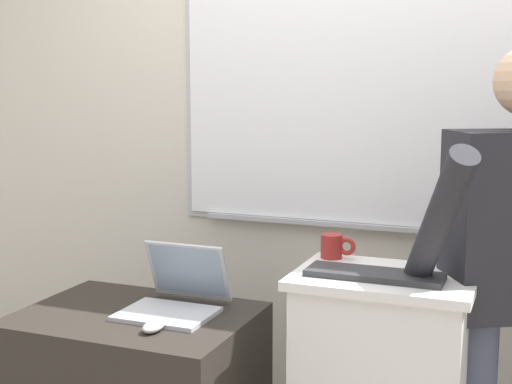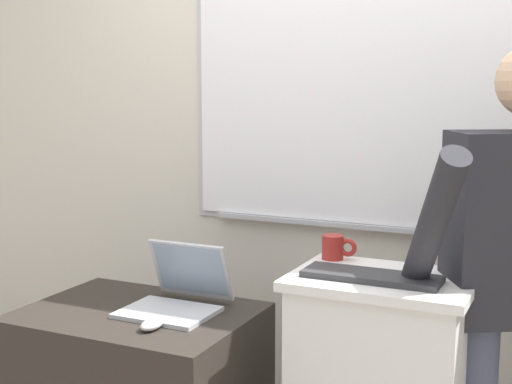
% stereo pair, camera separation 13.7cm
% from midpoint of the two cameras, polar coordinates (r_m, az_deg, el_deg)
% --- Properties ---
extents(back_wall, '(6.40, 0.17, 2.84)m').
position_cam_midpoint_polar(back_wall, '(3.03, 7.09, 6.56)').
color(back_wall, beige).
rests_on(back_wall, ground_plane).
extents(laptop, '(0.32, 0.34, 0.23)m').
position_cam_midpoint_polar(laptop, '(2.57, -7.90, -8.07)').
color(laptop, '#B7BABF').
rests_on(laptop, side_desk).
extents(wireless_keyboard, '(0.43, 0.14, 0.02)m').
position_cam_midpoint_polar(wireless_keyboard, '(2.26, 7.75, -6.57)').
color(wireless_keyboard, '#2D2D30').
rests_on(wireless_keyboard, lectern_podium).
extents(computer_mouse_by_laptop, '(0.06, 0.10, 0.03)m').
position_cam_midpoint_polar(computer_mouse_by_laptop, '(2.38, -9.87, -10.57)').
color(computer_mouse_by_laptop, silver).
rests_on(computer_mouse_by_laptop, side_desk).
extents(coffee_mug, '(0.12, 0.08, 0.08)m').
position_cam_midpoint_polar(coffee_mug, '(2.49, 4.64, -4.36)').
color(coffee_mug, maroon).
rests_on(coffee_mug, lectern_podium).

